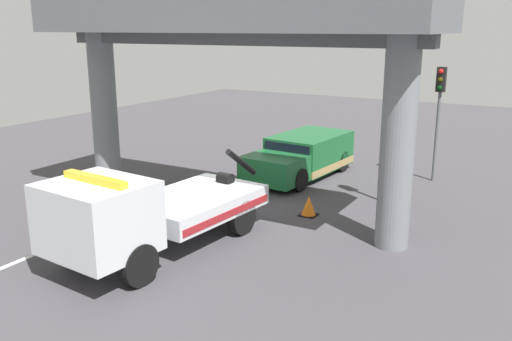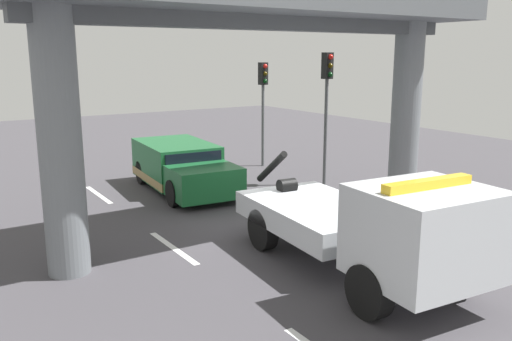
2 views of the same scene
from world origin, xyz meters
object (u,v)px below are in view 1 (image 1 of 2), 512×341
towed_van_green (302,157)px  traffic_light_far (412,105)px  traffic_cone_orange (309,206)px  tow_truck_white (144,212)px  traffic_light_near (440,99)px

towed_van_green → traffic_light_far: traffic_light_far is taller
traffic_cone_orange → traffic_light_far: bearing=129.8°
tow_truck_white → towed_van_green: 9.15m
traffic_cone_orange → towed_van_green: bearing=-152.2°
towed_van_green → traffic_cone_orange: bearing=27.8°
tow_truck_white → traffic_light_far: 8.73m
towed_van_green → tow_truck_white: bearing=-0.5°
traffic_light_near → traffic_light_far: bearing=0.0°
traffic_light_far → traffic_cone_orange: 4.44m
traffic_light_near → traffic_cone_orange: size_ratio=6.92×
towed_van_green → traffic_light_far: size_ratio=1.15×
traffic_light_far → traffic_cone_orange: bearing=-50.2°
towed_van_green → traffic_light_far: (2.12, 4.64, 2.61)m
traffic_light_near → traffic_cone_orange: bearing=-22.1°
tow_truck_white → towed_van_green: tow_truck_white is taller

